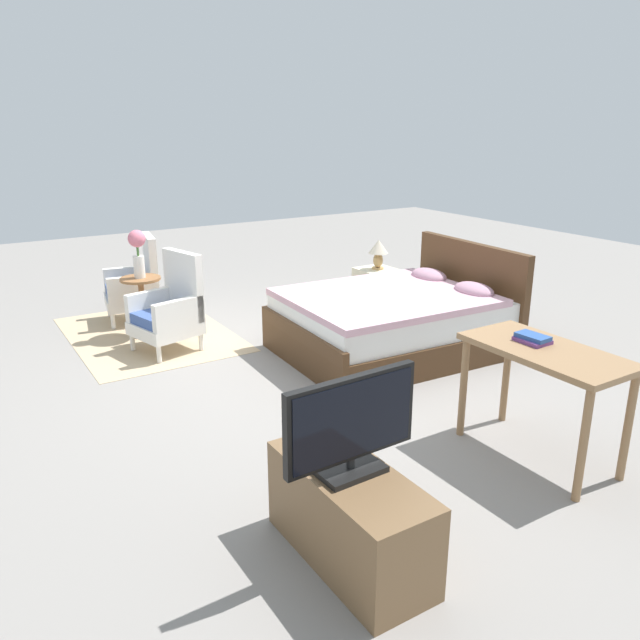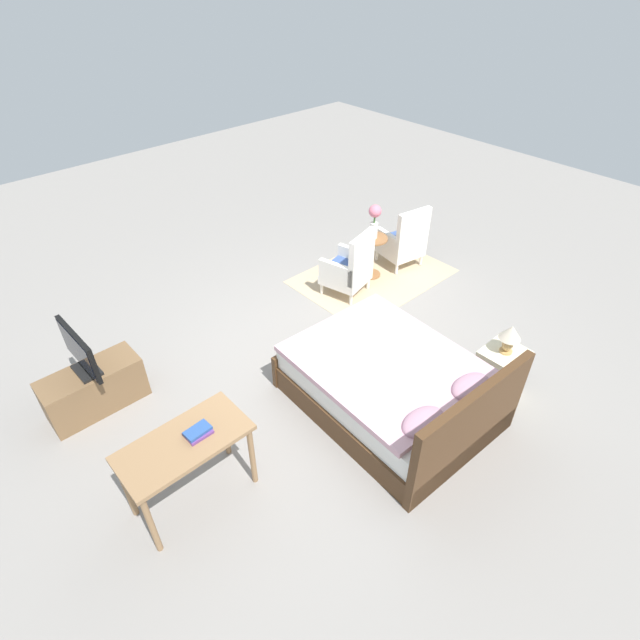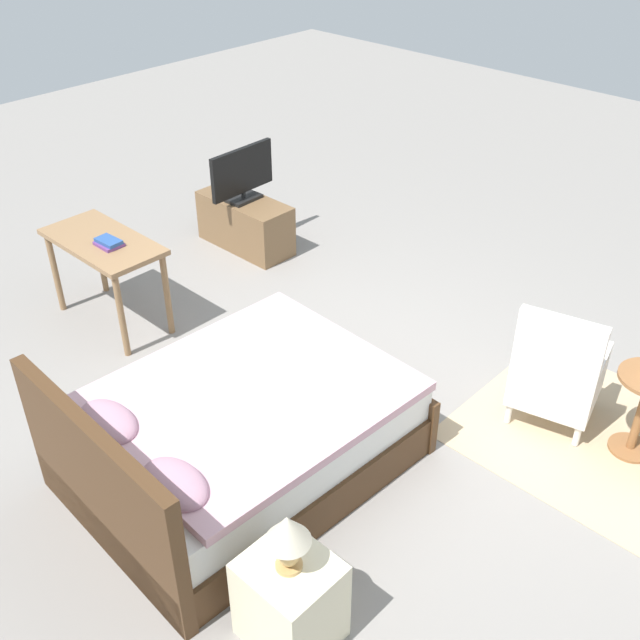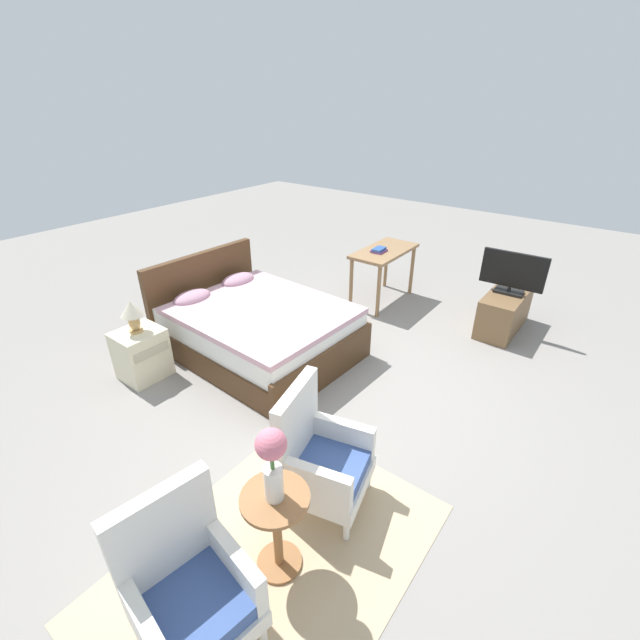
% 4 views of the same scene
% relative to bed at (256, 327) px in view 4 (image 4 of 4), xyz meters
% --- Properties ---
extents(ground_plane, '(16.00, 16.00, 0.00)m').
position_rel_bed_xyz_m(ground_plane, '(0.05, -1.02, -0.30)').
color(ground_plane, gray).
extents(floor_rug, '(2.10, 1.50, 0.01)m').
position_rel_bed_xyz_m(floor_rug, '(-1.71, -1.84, -0.30)').
color(floor_rug, tan).
rests_on(floor_rug, ground_plane).
extents(bed, '(1.59, 2.04, 0.96)m').
position_rel_bed_xyz_m(bed, '(0.00, 0.00, 0.00)').
color(bed, '#472D19').
rests_on(bed, ground_plane).
extents(armchair_by_window_left, '(0.62, 0.62, 0.92)m').
position_rel_bed_xyz_m(armchair_by_window_left, '(-2.26, -1.78, 0.08)').
color(armchair_by_window_left, white).
rests_on(armchair_by_window_left, floor_rug).
extents(armchair_by_window_right, '(0.65, 0.65, 0.92)m').
position_rel_bed_xyz_m(armchair_by_window_right, '(-1.17, -1.78, 0.08)').
color(armchair_by_window_right, white).
rests_on(armchair_by_window_right, floor_rug).
extents(side_table, '(0.40, 0.40, 0.60)m').
position_rel_bed_xyz_m(side_table, '(-1.71, -1.88, 0.08)').
color(side_table, '#936038').
rests_on(side_table, ground_plane).
extents(flower_vase, '(0.17, 0.17, 0.48)m').
position_rel_bed_xyz_m(flower_vase, '(-1.71, -1.88, 0.60)').
color(flower_vase, silver).
rests_on(flower_vase, side_table).
extents(nightstand, '(0.44, 0.41, 0.52)m').
position_rel_bed_xyz_m(nightstand, '(-1.05, 0.57, -0.04)').
color(nightstand, beige).
rests_on(nightstand, ground_plane).
extents(table_lamp, '(0.22, 0.22, 0.33)m').
position_rel_bed_xyz_m(table_lamp, '(-1.05, 0.58, 0.44)').
color(table_lamp, tan).
rests_on(table_lamp, nightstand).
extents(tv_stand, '(0.96, 0.40, 0.49)m').
position_rel_bed_xyz_m(tv_stand, '(2.21, -2.05, -0.06)').
color(tv_stand, brown).
rests_on(tv_stand, ground_plane).
extents(tv_flatscreen, '(0.21, 0.72, 0.50)m').
position_rel_bed_xyz_m(tv_flatscreen, '(2.21, -2.05, 0.44)').
color(tv_flatscreen, black).
rests_on(tv_flatscreen, tv_stand).
extents(vanity_desk, '(1.04, 0.52, 0.75)m').
position_rel_bed_xyz_m(vanity_desk, '(2.03, -0.44, 0.33)').
color(vanity_desk, '#8E6B47').
rests_on(vanity_desk, ground_plane).
extents(book_stack, '(0.21, 0.16, 0.05)m').
position_rel_bed_xyz_m(book_stack, '(1.90, -0.43, 0.47)').
color(book_stack, '#66387A').
rests_on(book_stack, vanity_desk).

